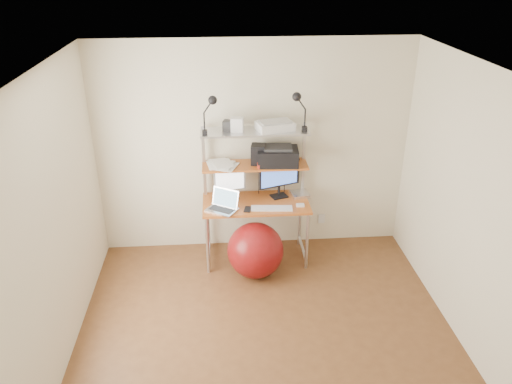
# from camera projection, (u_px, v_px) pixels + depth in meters

# --- Properties ---
(room) EXTENTS (3.60, 3.60, 3.60)m
(room) POSITION_uv_depth(u_px,v_px,m) (269.00, 226.00, 4.14)
(room) COLOR brown
(room) RESTS_ON ground
(computer_desk) EXTENTS (1.20, 0.60, 1.57)m
(computer_desk) POSITION_uv_depth(u_px,v_px,m) (255.00, 183.00, 5.61)
(computer_desk) COLOR #BC5B24
(computer_desk) RESTS_ON ground
(desktop) EXTENTS (1.20, 0.60, 0.00)m
(desktop) POSITION_uv_depth(u_px,v_px,m) (256.00, 202.00, 5.65)
(desktop) COLOR #BC5B24
(desktop) RESTS_ON computer_desk
(mid_shelf) EXTENTS (1.18, 0.34, 0.00)m
(mid_shelf) POSITION_uv_depth(u_px,v_px,m) (255.00, 164.00, 5.59)
(mid_shelf) COLOR #BC5B24
(mid_shelf) RESTS_ON computer_desk
(top_shelf) EXTENTS (1.18, 0.34, 0.00)m
(top_shelf) POSITION_uv_depth(u_px,v_px,m) (255.00, 130.00, 5.41)
(top_shelf) COLOR silver
(top_shelf) RESTS_ON computer_desk
(floor) EXTENTS (3.60, 3.60, 0.00)m
(floor) POSITION_uv_depth(u_px,v_px,m) (268.00, 342.00, 4.68)
(floor) COLOR brown
(floor) RESTS_ON ground
(wall_outlet) EXTENTS (0.08, 0.01, 0.12)m
(wall_outlet) POSITION_uv_depth(u_px,v_px,m) (322.00, 219.00, 6.21)
(wall_outlet) COLOR silver
(wall_outlet) RESTS_ON room
(monitor_silver) EXTENTS (0.36, 0.16, 0.41)m
(monitor_silver) POSITION_uv_depth(u_px,v_px,m) (230.00, 182.00, 5.64)
(monitor_silver) COLOR #A8A8AC
(monitor_silver) RESTS_ON desktop
(monitor_black) EXTENTS (0.48, 0.21, 0.50)m
(monitor_black) POSITION_uv_depth(u_px,v_px,m) (279.00, 176.00, 5.69)
(monitor_black) COLOR black
(monitor_black) RESTS_ON desktop
(laptop) EXTENTS (0.41, 0.38, 0.28)m
(laptop) POSITION_uv_depth(u_px,v_px,m) (224.00, 205.00, 5.48)
(laptop) COLOR silver
(laptop) RESTS_ON desktop
(keyboard) EXTENTS (0.47, 0.17, 0.01)m
(keyboard) POSITION_uv_depth(u_px,v_px,m) (272.00, 208.00, 5.50)
(keyboard) COLOR silver
(keyboard) RESTS_ON desktop
(mouse) EXTENTS (0.09, 0.06, 0.02)m
(mouse) POSITION_uv_depth(u_px,v_px,m) (300.00, 205.00, 5.56)
(mouse) COLOR silver
(mouse) RESTS_ON desktop
(mac_mini) EXTENTS (0.23, 0.23, 0.04)m
(mac_mini) POSITION_uv_depth(u_px,v_px,m) (300.00, 194.00, 5.80)
(mac_mini) COLOR silver
(mac_mini) RESTS_ON desktop
(phone) EXTENTS (0.10, 0.15, 0.01)m
(phone) POSITION_uv_depth(u_px,v_px,m) (248.00, 209.00, 5.48)
(phone) COLOR black
(phone) RESTS_ON desktop
(printer) EXTENTS (0.47, 0.34, 0.21)m
(printer) POSITION_uv_depth(u_px,v_px,m) (278.00, 156.00, 5.55)
(printer) COLOR black
(printer) RESTS_ON mid_shelf
(nas_cube) EXTENTS (0.18, 0.18, 0.23)m
(nas_cube) POSITION_uv_depth(u_px,v_px,m) (258.00, 154.00, 5.56)
(nas_cube) COLOR black
(nas_cube) RESTS_ON mid_shelf
(red_box) EXTENTS (0.17, 0.11, 0.05)m
(red_box) POSITION_uv_depth(u_px,v_px,m) (265.00, 165.00, 5.50)
(red_box) COLOR #AF2C1C
(red_box) RESTS_ON mid_shelf
(scanner) EXTENTS (0.44, 0.34, 0.10)m
(scanner) POSITION_uv_depth(u_px,v_px,m) (275.00, 126.00, 5.41)
(scanner) COLOR silver
(scanner) RESTS_ON top_shelf
(box_white) EXTENTS (0.15, 0.13, 0.15)m
(box_white) POSITION_uv_depth(u_px,v_px,m) (237.00, 125.00, 5.35)
(box_white) COLOR silver
(box_white) RESTS_ON top_shelf
(box_grey) EXTENTS (0.13, 0.13, 0.11)m
(box_grey) POSITION_uv_depth(u_px,v_px,m) (228.00, 126.00, 5.39)
(box_grey) COLOR #29292B
(box_grey) RESTS_ON top_shelf
(clip_lamp_left) EXTENTS (0.17, 0.09, 0.42)m
(clip_lamp_left) POSITION_uv_depth(u_px,v_px,m) (211.00, 107.00, 5.14)
(clip_lamp_left) COLOR black
(clip_lamp_left) RESTS_ON top_shelf
(clip_lamp_right) EXTENTS (0.17, 0.10, 0.43)m
(clip_lamp_right) POSITION_uv_depth(u_px,v_px,m) (298.00, 103.00, 5.23)
(clip_lamp_right) COLOR black
(clip_lamp_right) RESTS_ON top_shelf
(exercise_ball) EXTENTS (0.63, 0.63, 0.63)m
(exercise_ball) POSITION_uv_depth(u_px,v_px,m) (255.00, 250.00, 5.53)
(exercise_ball) COLOR maroon
(exercise_ball) RESTS_ON floor
(paper_stack) EXTENTS (0.38, 0.42, 0.02)m
(paper_stack) POSITION_uv_depth(u_px,v_px,m) (222.00, 164.00, 5.55)
(paper_stack) COLOR white
(paper_stack) RESTS_ON mid_shelf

